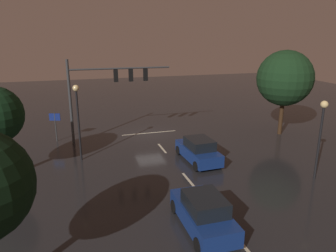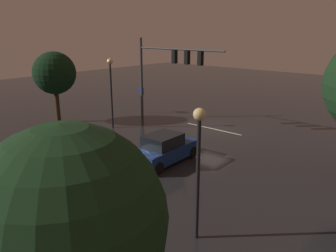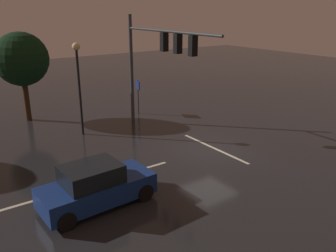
% 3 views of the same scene
% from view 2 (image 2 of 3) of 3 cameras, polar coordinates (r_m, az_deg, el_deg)
% --- Properties ---
extents(ground_plane, '(80.00, 80.00, 0.00)m').
position_cam_2_polar(ground_plane, '(26.12, 7.30, -0.62)').
color(ground_plane, '#232326').
extents(traffic_signal_assembly, '(8.26, 0.47, 6.82)m').
position_cam_2_polar(traffic_signal_assembly, '(26.72, -0.03, 10.39)').
color(traffic_signal_assembly, '#383A3D').
rests_on(traffic_signal_assembly, ground_plane).
extents(lane_dash_far, '(0.16, 2.20, 0.01)m').
position_cam_2_polar(lane_dash_far, '(23.06, 1.68, -2.74)').
color(lane_dash_far, beige).
rests_on(lane_dash_far, ground_plane).
extents(lane_dash_mid, '(0.16, 2.20, 0.01)m').
position_cam_2_polar(lane_dash_mid, '(19.12, -9.97, -7.04)').
color(lane_dash_mid, beige).
rests_on(lane_dash_mid, ground_plane).
extents(stop_bar, '(5.00, 0.16, 0.01)m').
position_cam_2_polar(stop_bar, '(26.36, 7.67, -0.47)').
color(stop_bar, beige).
rests_on(stop_bar, ground_plane).
extents(car_approaching, '(2.07, 4.43, 1.70)m').
position_cam_2_polar(car_approaching, '(19.40, -0.58, -3.93)').
color(car_approaching, navy).
rests_on(car_approaching, ground_plane).
extents(car_distant, '(1.91, 4.37, 1.70)m').
position_cam_2_polar(car_distant, '(17.47, -25.28, -7.85)').
color(car_distant, navy).
rests_on(car_distant, ground_plane).
extents(street_lamp_left_kerb, '(0.44, 0.44, 4.92)m').
position_cam_2_polar(street_lamp_left_kerb, '(11.56, 5.21, -4.02)').
color(street_lamp_left_kerb, black).
rests_on(street_lamp_left_kerb, ground_plane).
extents(street_lamp_right_kerb, '(0.44, 0.44, 5.37)m').
position_cam_2_polar(street_lamp_right_kerb, '(26.08, -9.70, 7.66)').
color(street_lamp_right_kerb, black).
rests_on(street_lamp_right_kerb, ground_plane).
extents(route_sign, '(0.88, 0.32, 2.44)m').
position_cam_2_polar(route_sign, '(30.95, -4.58, 5.41)').
color(route_sign, '#383A3D').
rests_on(route_sign, ground_plane).
extents(tree_left_near, '(3.75, 3.75, 5.86)m').
position_cam_2_polar(tree_left_near, '(6.73, -16.52, -15.35)').
color(tree_left_near, '#382314').
rests_on(tree_left_near, ground_plane).
extents(tree_right_far, '(3.44, 3.44, 5.79)m').
position_cam_2_polar(tree_right_far, '(28.90, -18.72, 8.48)').
color(tree_right_far, '#382314').
rests_on(tree_right_far, ground_plane).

